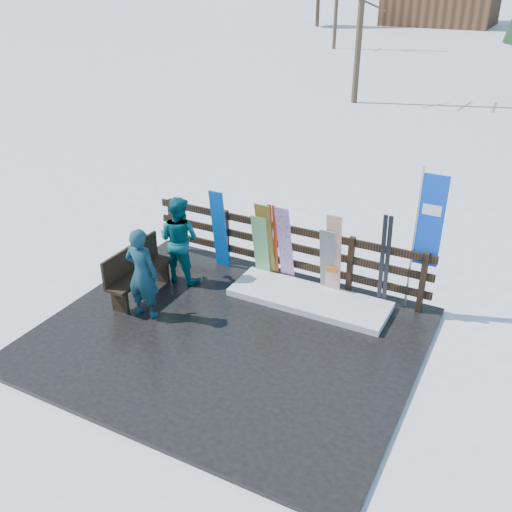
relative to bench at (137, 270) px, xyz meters
The scene contains 16 objects.
ground 2.22m from the bench, 10.11° to the right, with size 700.00×700.00×0.00m, color white.
deck 2.21m from the bench, 10.11° to the right, with size 6.00×5.00×0.08m, color black.
fence 2.79m from the bench, 40.98° to the left, with size 5.60×0.10×1.15m.
snow_patch 3.16m from the bench, 23.08° to the left, with size 2.87×1.00×0.12m, color white.
bench is the anchor object (origin of this frame).
snowboard_0 1.82m from the bench, 63.74° to the left, with size 0.30×0.03×1.67m, color blue.
snowboard_1 2.34m from the bench, 43.33° to the left, with size 0.31×0.03×1.35m, color silver.
snowboard_2 2.43m from the bench, 41.74° to the left, with size 0.30×0.03×1.64m, color yellow.
snowboard_3 2.74m from the bench, 36.13° to the left, with size 0.27×0.03×1.68m, color white.
snowboard_4 3.45m from the bench, 27.77° to the left, with size 0.29×0.03×1.36m, color black.
snowboard_5 3.54m from the bench, 27.03° to the left, with size 0.28×0.03×1.64m, color white.
ski_pair_a 2.57m from the bench, 41.02° to the left, with size 0.16×0.22×1.58m.
ski_pair_b 4.40m from the bench, 22.47° to the left, with size 0.17×0.20×1.79m.
rental_flag 5.10m from the bench, 22.10° to the left, with size 0.45×0.04×2.60m.
person_front 0.79m from the bench, 42.31° to the right, with size 0.60×0.39×1.64m, color #19545C.
person_back 0.98m from the bench, 66.85° to the left, with size 0.82×0.64×1.69m, color #09535D.
Camera 1 is at (3.99, -6.61, 5.55)m, focal length 40.00 mm.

